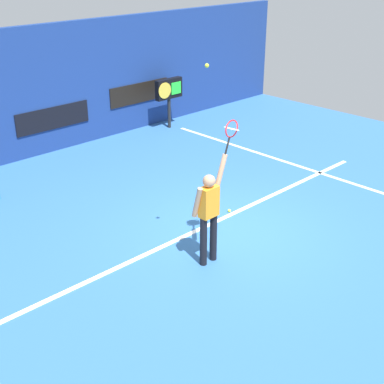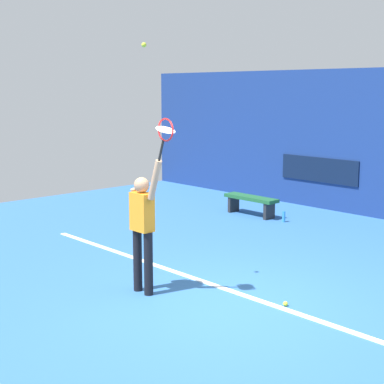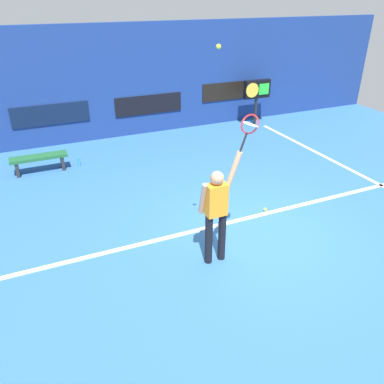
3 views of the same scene
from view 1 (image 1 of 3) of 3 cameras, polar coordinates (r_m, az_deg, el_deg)
ground_plane at (r=10.94m, az=3.91°, el=-4.06°), size 18.00×18.00×0.00m
back_wall at (r=15.22m, az=-14.81°, el=10.27°), size 18.00×0.20×3.38m
sponsor_banner_center at (r=15.31m, az=-14.27°, el=7.48°), size 2.20×0.03×0.60m
sponsor_banner_starboard at (r=16.89m, az=-5.49°, el=10.25°), size 2.20×0.03×0.60m
court_baseline at (r=11.21m, az=2.20°, el=-3.25°), size 10.00×0.10×0.01m
court_sideline at (r=14.81m, az=8.22°, el=3.62°), size 0.10×7.00×0.01m
tennis_player at (r=9.43m, az=1.76°, el=-2.01°), size 0.67×0.31×1.97m
tennis_racket at (r=9.27m, az=4.10°, el=6.40°), size 0.40×0.27×0.63m
tennis_ball at (r=8.66m, az=1.57°, el=13.04°), size 0.07×0.07×0.07m
scoreboard_clock at (r=16.83m, az=-2.44°, el=10.52°), size 0.96×0.20×1.52m
spare_ball at (r=11.67m, az=3.91°, el=-1.96°), size 0.07×0.07×0.07m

